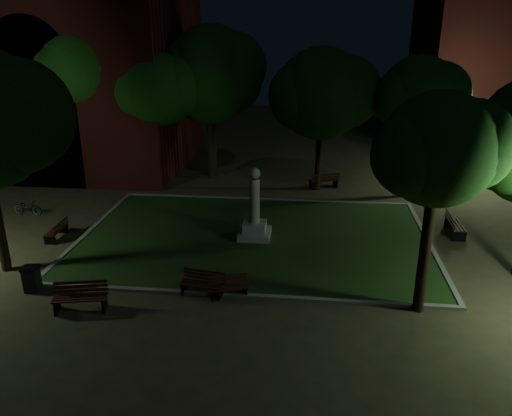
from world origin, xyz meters
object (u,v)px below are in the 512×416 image
(bench_west_near, at_px, (81,298))
(bench_near_left, at_px, (203,284))
(bench_far_side, at_px, (324,181))
(monument, at_px, (255,219))
(bench_near_right, at_px, (228,287))
(bench_left_side, at_px, (57,231))
(bicycle, at_px, (27,207))
(trash_bin, at_px, (32,279))
(bench_right_side, at_px, (454,225))

(bench_west_near, bearing_deg, bench_near_left, 8.55)
(bench_far_side, bearing_deg, bench_west_near, 39.04)
(monument, relative_size, bench_near_right, 2.20)
(bench_near_left, relative_size, bench_west_near, 0.88)
(bench_left_side, relative_size, bicycle, 0.96)
(bench_near_right, height_order, bench_left_side, bench_left_side)
(bench_far_side, bearing_deg, trash_bin, 30.52)
(bench_near_left, height_order, bench_left_side, bench_near_left)
(bench_near_left, xyz_separation_m, bicycle, (-10.33, 6.70, 0.01))
(bench_west_near, height_order, trash_bin, bench_west_near)
(bench_right_side, distance_m, bench_far_side, 8.41)
(bench_near_left, bearing_deg, monument, 84.71)
(bench_right_side, bearing_deg, bench_near_left, 123.31)
(bench_near_right, relative_size, bench_west_near, 0.79)
(bench_right_side, distance_m, trash_bin, 17.69)
(bench_right_side, xyz_separation_m, bicycle, (-20.51, 0.24, -0.04))
(monument, xyz_separation_m, bicycle, (-11.60, 1.67, -0.55))
(bench_near_left, height_order, bicycle, bench_near_left)
(monument, height_order, bench_near_right, monument)
(monument, height_order, bench_right_side, monument)
(bench_far_side, xyz_separation_m, trash_bin, (-10.59, -13.05, 0.04))
(bench_far_side, bearing_deg, bench_left_side, 15.33)
(bench_near_left, xyz_separation_m, bench_left_side, (-7.44, 4.06, -0.02))
(monument, relative_size, bench_west_near, 1.73)
(bench_near_left, xyz_separation_m, trash_bin, (-6.13, -0.42, 0.07))
(monument, xyz_separation_m, bench_right_side, (8.91, 1.43, -0.50))
(bench_near_right, height_order, bench_right_side, bench_right_side)
(bench_near_right, bearing_deg, bench_near_left, 158.12)
(bench_near_left, distance_m, bench_west_near, 4.10)
(trash_bin, height_order, bicycle, trash_bin)
(bench_near_left, distance_m, bench_right_side, 12.05)
(bench_left_side, xyz_separation_m, trash_bin, (1.32, -4.48, 0.09))
(bench_near_left, relative_size, bench_near_right, 1.11)
(bench_near_right, height_order, trash_bin, trash_bin)
(bench_near_left, bearing_deg, bench_west_near, -150.53)
(trash_bin, bearing_deg, bench_west_near, -24.17)
(bench_near_right, distance_m, bench_left_side, 9.31)
(bench_far_side, distance_m, trash_bin, 16.81)
(monument, xyz_separation_m, bench_west_near, (-5.10, -6.47, -0.50))
(bench_right_side, bearing_deg, monument, 100.01)
(bench_near_left, height_order, bench_near_right, bench_near_left)
(monument, height_order, bench_far_side, monument)
(bench_near_left, relative_size, bicycle, 1.03)
(bench_near_left, distance_m, bicycle, 12.31)
(bench_left_side, xyz_separation_m, bench_far_side, (11.91, 8.57, 0.05))
(trash_bin, bearing_deg, bench_left_side, 106.40)
(monument, xyz_separation_m, bench_near_left, (-1.27, -5.03, -0.55))
(bench_far_side, bearing_deg, bench_right_side, 112.33)
(monument, xyz_separation_m, trash_bin, (-7.39, -5.45, -0.48))
(bench_left_side, bearing_deg, bicycle, -134.91)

